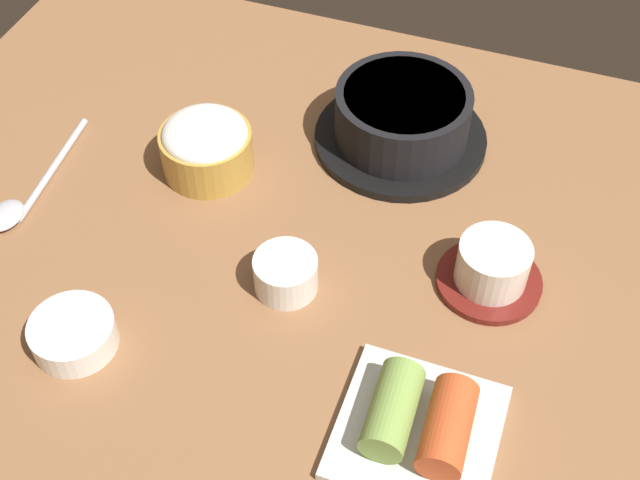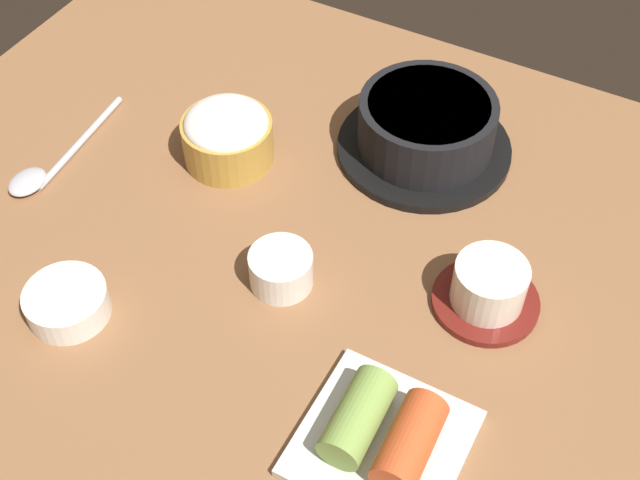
{
  "view_description": "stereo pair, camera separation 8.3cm",
  "coord_description": "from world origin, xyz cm",
  "px_view_note": "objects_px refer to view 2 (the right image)",
  "views": [
    {
      "loc": [
        20.38,
        -53.21,
        67.95
      ],
      "look_at": [
        2.0,
        -2.0,
        5.0
      ],
      "focal_mm": 47.25,
      "sensor_mm": 36.0,
      "label": 1
    },
    {
      "loc": [
        27.96,
        -49.82,
        67.95
      ],
      "look_at": [
        2.0,
        -2.0,
        5.0
      ],
      "focal_mm": 47.25,
      "sensor_mm": 36.0,
      "label": 2
    }
  ],
  "objects_px": {
    "stone_pot": "(426,128)",
    "side_bowl_near": "(67,302)",
    "tea_cup_with_saucer": "(488,288)",
    "spoon": "(46,168)",
    "rice_bowl": "(227,134)",
    "kimchi_plate": "(383,435)",
    "banchan_cup_center": "(283,269)"
  },
  "relations": [
    {
      "from": "banchan_cup_center",
      "to": "spoon",
      "type": "bearing_deg",
      "value": 178.36
    },
    {
      "from": "banchan_cup_center",
      "to": "side_bowl_near",
      "type": "relative_size",
      "value": 0.8
    },
    {
      "from": "side_bowl_near",
      "to": "spoon",
      "type": "xyz_separation_m",
      "value": [
        -0.15,
        0.14,
        -0.01
      ]
    },
    {
      "from": "rice_bowl",
      "to": "spoon",
      "type": "distance_m",
      "value": 0.21
    },
    {
      "from": "kimchi_plate",
      "to": "rice_bowl",
      "type": "bearing_deg",
      "value": 141.98
    },
    {
      "from": "rice_bowl",
      "to": "side_bowl_near",
      "type": "xyz_separation_m",
      "value": [
        -0.02,
        -0.26,
        -0.02
      ]
    },
    {
      "from": "stone_pot",
      "to": "kimchi_plate",
      "type": "xyz_separation_m",
      "value": [
        0.12,
        -0.35,
        -0.02
      ]
    },
    {
      "from": "rice_bowl",
      "to": "kimchi_plate",
      "type": "distance_m",
      "value": 0.39
    },
    {
      "from": "tea_cup_with_saucer",
      "to": "kimchi_plate",
      "type": "height_order",
      "value": "tea_cup_with_saucer"
    },
    {
      "from": "stone_pot",
      "to": "rice_bowl",
      "type": "distance_m",
      "value": 0.22
    },
    {
      "from": "kimchi_plate",
      "to": "spoon",
      "type": "height_order",
      "value": "kimchi_plate"
    },
    {
      "from": "spoon",
      "to": "tea_cup_with_saucer",
      "type": "bearing_deg",
      "value": 7.09
    },
    {
      "from": "tea_cup_with_saucer",
      "to": "side_bowl_near",
      "type": "bearing_deg",
      "value": -150.07
    },
    {
      "from": "rice_bowl",
      "to": "stone_pot",
      "type": "bearing_deg",
      "value": 31.04
    },
    {
      "from": "stone_pot",
      "to": "banchan_cup_center",
      "type": "distance_m",
      "value": 0.24
    },
    {
      "from": "banchan_cup_center",
      "to": "kimchi_plate",
      "type": "xyz_separation_m",
      "value": [
        0.16,
        -0.11,
        -0.0
      ]
    },
    {
      "from": "stone_pot",
      "to": "kimchi_plate",
      "type": "height_order",
      "value": "stone_pot"
    },
    {
      "from": "stone_pot",
      "to": "side_bowl_near",
      "type": "distance_m",
      "value": 0.42
    },
    {
      "from": "stone_pot",
      "to": "spoon",
      "type": "xyz_separation_m",
      "value": [
        -0.36,
        -0.23,
        -0.03
      ]
    },
    {
      "from": "tea_cup_with_saucer",
      "to": "spoon",
      "type": "relative_size",
      "value": 0.56
    },
    {
      "from": "kimchi_plate",
      "to": "stone_pot",
      "type": "bearing_deg",
      "value": 108.43
    },
    {
      "from": "stone_pot",
      "to": "rice_bowl",
      "type": "relative_size",
      "value": 1.95
    },
    {
      "from": "kimchi_plate",
      "to": "side_bowl_near",
      "type": "xyz_separation_m",
      "value": [
        -0.33,
        -0.02,
        -0.0
      ]
    },
    {
      "from": "rice_bowl",
      "to": "banchan_cup_center",
      "type": "relative_size",
      "value": 1.6
    },
    {
      "from": "stone_pot",
      "to": "side_bowl_near",
      "type": "relative_size",
      "value": 2.48
    },
    {
      "from": "stone_pot",
      "to": "banchan_cup_center",
      "type": "xyz_separation_m",
      "value": [
        -0.04,
        -0.24,
        -0.01
      ]
    },
    {
      "from": "rice_bowl",
      "to": "banchan_cup_center",
      "type": "distance_m",
      "value": 0.19
    },
    {
      "from": "stone_pot",
      "to": "banchan_cup_center",
      "type": "height_order",
      "value": "stone_pot"
    },
    {
      "from": "banchan_cup_center",
      "to": "spoon",
      "type": "distance_m",
      "value": 0.31
    },
    {
      "from": "stone_pot",
      "to": "tea_cup_with_saucer",
      "type": "bearing_deg",
      "value": -50.39
    },
    {
      "from": "rice_bowl",
      "to": "side_bowl_near",
      "type": "relative_size",
      "value": 1.27
    },
    {
      "from": "side_bowl_near",
      "to": "spoon",
      "type": "height_order",
      "value": "side_bowl_near"
    }
  ]
}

